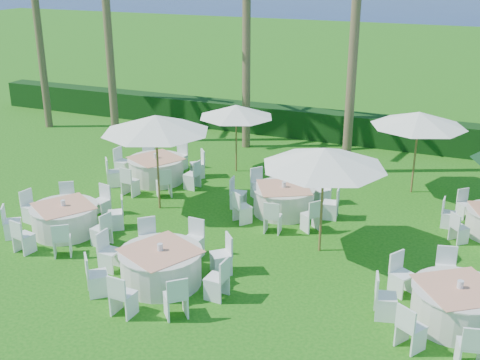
% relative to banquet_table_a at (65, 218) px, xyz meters
% --- Properties ---
extents(ground, '(120.00, 120.00, 0.00)m').
position_rel_banquet_table_a_xyz_m(ground, '(4.69, -0.27, -0.43)').
color(ground, '#145B0F').
rests_on(ground, ground).
extents(hedge, '(34.00, 1.00, 1.20)m').
position_rel_banquet_table_a_xyz_m(hedge, '(4.69, 11.73, 0.17)').
color(hedge, black).
rests_on(hedge, ground).
extents(ocean, '(260.00, 260.00, 0.00)m').
position_rel_banquet_table_a_xyz_m(ocean, '(4.69, 101.73, -0.43)').
color(ocean, '#081456').
rests_on(ocean, ground).
extents(banquet_table_a, '(3.25, 3.25, 0.98)m').
position_rel_banquet_table_a_xyz_m(banquet_table_a, '(0.00, 0.00, 0.00)').
color(banquet_table_a, beige).
rests_on(banquet_table_a, ground).
extents(banquet_table_b, '(3.44, 3.44, 1.03)m').
position_rel_banquet_table_a_xyz_m(banquet_table_b, '(3.87, -1.37, 0.03)').
color(banquet_table_b, beige).
rests_on(banquet_table_b, ground).
extents(banquet_table_c, '(3.40, 3.40, 1.02)m').
position_rel_banquet_table_a_xyz_m(banquet_table_c, '(10.44, -0.40, 0.02)').
color(banquet_table_c, beige).
rests_on(banquet_table_c, ground).
extents(banquet_table_d, '(3.36, 3.36, 1.01)m').
position_rel_banquet_table_a_xyz_m(banquet_table_d, '(0.26, 4.56, 0.01)').
color(banquet_table_d, beige).
rests_on(banquet_table_d, ground).
extents(banquet_table_e, '(3.30, 3.30, 0.99)m').
position_rel_banquet_table_a_xyz_m(banquet_table_e, '(5.17, 3.70, 0.01)').
color(banquet_table_e, beige).
rests_on(banquet_table_e, ground).
extents(umbrella_a, '(3.24, 3.24, 2.94)m').
position_rel_banquet_table_a_xyz_m(umbrella_a, '(1.54, 2.55, 2.26)').
color(umbrella_a, brown).
rests_on(umbrella_a, ground).
extents(umbrella_b, '(3.20, 3.20, 2.84)m').
position_rel_banquet_table_a_xyz_m(umbrella_b, '(6.87, 1.72, 2.16)').
color(umbrella_b, brown).
rests_on(umbrella_b, ground).
extents(umbrella_c, '(2.66, 2.66, 2.44)m').
position_rel_banquet_table_a_xyz_m(umbrella_c, '(2.38, 6.58, 1.80)').
color(umbrella_c, brown).
rests_on(umbrella_c, ground).
extents(umbrella_d, '(3.03, 3.03, 2.71)m').
position_rel_banquet_table_a_xyz_m(umbrella_d, '(8.50, 6.95, 2.04)').
color(umbrella_d, brown).
rests_on(umbrella_d, ground).
extents(palm_a, '(4.41, 4.05, 9.78)m').
position_rel_banquet_table_a_xyz_m(palm_a, '(-3.75, 8.05, 4.93)').
color(palm_a, brown).
rests_on(palm_a, ground).
extents(palm_b, '(4.23, 4.38, 7.68)m').
position_rel_banquet_table_a_xyz_m(palm_b, '(1.57, 9.46, 3.85)').
color(palm_b, brown).
rests_on(palm_b, ground).
extents(palm_f, '(4.40, 4.16, 9.12)m').
position_rel_banquet_table_a_xyz_m(palm_f, '(-7.83, 8.77, 4.59)').
color(palm_f, brown).
rests_on(palm_f, ground).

